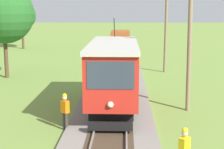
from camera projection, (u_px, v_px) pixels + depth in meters
The scene contains 8 objects.
red_tram at pixel (113, 72), 19.80m from camera, with size 2.60×8.54×4.79m.
freight_car at pixel (120, 39), 47.36m from camera, with size 2.40×5.20×2.31m.
utility_pole_near_tram at pixel (190, 41), 19.74m from camera, with size 1.40×0.62×7.57m.
utility_pole_mid at pixel (166, 28), 31.31m from camera, with size 1.40×0.63×7.57m.
gravel_pile at pixel (96, 43), 53.21m from camera, with size 3.07×3.07×1.13m, color gray.
second_worker at pixel (65, 110), 16.80m from camera, with size 0.44×0.43×1.78m.
tree_left_near at pixel (22, 16), 49.39m from camera, with size 3.81×3.81×6.47m.
tree_right_near at pixel (4, 14), 28.70m from camera, with size 4.82×4.82×7.61m.
Camera 1 is at (0.63, -6.65, 5.71)m, focal length 57.80 mm.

